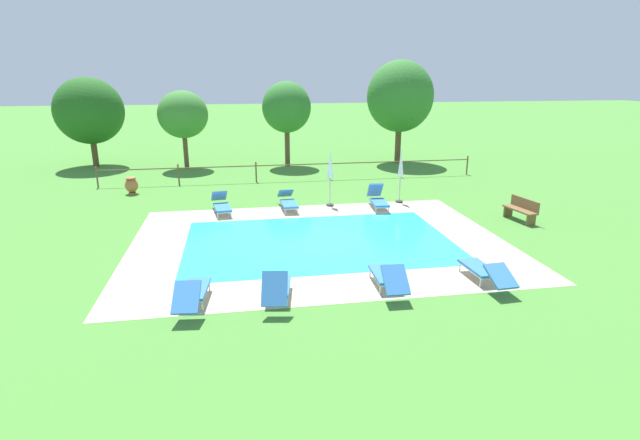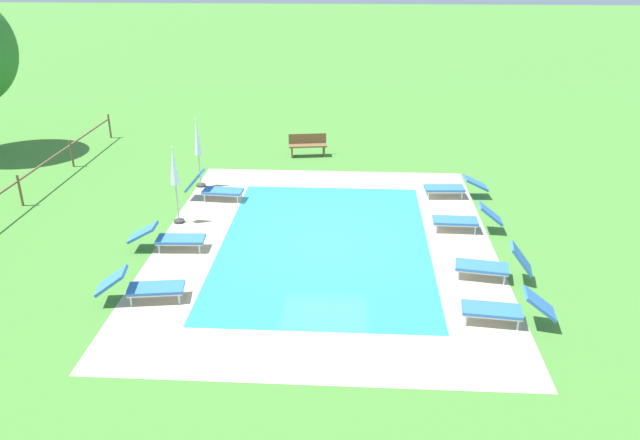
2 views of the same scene
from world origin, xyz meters
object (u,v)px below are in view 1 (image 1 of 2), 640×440
at_px(tree_far_west, 287,107).
at_px(tree_west_mid, 89,111).
at_px(tree_centre, 400,97).
at_px(tree_east_mid, 183,115).
at_px(sun_lounger_south_mid, 193,292).
at_px(sun_lounger_north_end, 388,276).
at_px(sun_lounger_north_far, 288,201).
at_px(sun_lounger_south_far, 221,204).
at_px(sun_lounger_north_mid, 485,270).
at_px(sun_lounger_north_near_steps, 277,287).
at_px(patio_umbrella_closed_row_west, 330,169).
at_px(wooden_bench_lawn_side, 521,209).
at_px(sun_lounger_south_near_corner, 378,199).
at_px(terracotta_urn_near_fence, 132,185).
at_px(patio_umbrella_closed_row_mid_west, 401,167).

height_order(tree_far_west, tree_west_mid, tree_west_mid).
xyz_separation_m(tree_centre, tree_east_mid, (-13.01, 0.29, -0.94)).
bearing_deg(sun_lounger_south_mid, sun_lounger_north_end, 1.36).
distance_m(sun_lounger_north_far, sun_lounger_south_far, 2.71).
xyz_separation_m(sun_lounger_north_mid, sun_lounger_north_end, (-2.71, 0.02, 0.02)).
relative_size(sun_lounger_north_near_steps, sun_lounger_south_far, 0.93).
distance_m(sun_lounger_north_mid, patio_umbrella_closed_row_west, 9.05).
xyz_separation_m(sun_lounger_north_near_steps, tree_centre, (9.20, 18.47, 3.69)).
xyz_separation_m(sun_lounger_north_end, wooden_bench_lawn_side, (6.91, 5.15, 0.09)).
distance_m(sun_lounger_south_mid, tree_centre, 21.83).
bearing_deg(sun_lounger_north_mid, tree_centre, 78.86).
distance_m(sun_lounger_south_near_corner, sun_lounger_south_far, 6.46).
relative_size(sun_lounger_south_mid, terracotta_urn_near_fence, 2.61).
bearing_deg(sun_lounger_north_mid, sun_lounger_south_far, 131.09).
height_order(sun_lounger_north_far, patio_umbrella_closed_row_west, patio_umbrella_closed_row_west).
bearing_deg(sun_lounger_south_mid, tree_far_west, 77.02).
distance_m(sun_lounger_south_near_corner, tree_centre, 11.82).
xyz_separation_m(sun_lounger_south_far, tree_west_mid, (-7.79, 11.90, 2.94)).
distance_m(sun_lounger_south_far, terracotta_urn_near_fence, 5.87).
height_order(sun_lounger_north_near_steps, sun_lounger_north_mid, sun_lounger_north_near_steps).
distance_m(patio_umbrella_closed_row_west, patio_umbrella_closed_row_mid_west, 3.11).
bearing_deg(tree_east_mid, patio_umbrella_closed_row_mid_west, -44.94).
bearing_deg(patio_umbrella_closed_row_west, tree_far_west, 94.62).
distance_m(sun_lounger_north_near_steps, sun_lounger_south_far, 8.54).
xyz_separation_m(sun_lounger_north_far, patio_umbrella_closed_row_mid_west, (4.93, 0.32, 1.21)).
distance_m(wooden_bench_lawn_side, tree_centre, 13.58).
relative_size(sun_lounger_south_mid, sun_lounger_south_far, 0.99).
xyz_separation_m(sun_lounger_south_mid, patio_umbrella_closed_row_west, (5.03, 8.67, 1.24)).
bearing_deg(wooden_bench_lawn_side, sun_lounger_north_near_steps, -151.20).
height_order(sun_lounger_north_far, tree_east_mid, tree_east_mid).
bearing_deg(sun_lounger_north_end, terracotta_urn_near_fence, 125.30).
distance_m(sun_lounger_north_near_steps, tree_west_mid, 22.52).
relative_size(sun_lounger_north_end, tree_west_mid, 0.38).
xyz_separation_m(sun_lounger_north_end, patio_umbrella_closed_row_mid_west, (3.22, 8.61, 1.20)).
bearing_deg(tree_east_mid, terracotta_urn_near_fence, -107.24).
xyz_separation_m(sun_lounger_north_mid, sun_lounger_south_far, (-7.14, 8.18, 0.02)).
distance_m(sun_lounger_north_end, sun_lounger_south_mid, 4.92).
height_order(sun_lounger_north_end, patio_umbrella_closed_row_west, patio_umbrella_closed_row_west).
xyz_separation_m(sun_lounger_north_near_steps, tree_west_mid, (-9.32, 20.30, 2.92)).
bearing_deg(sun_lounger_south_mid, tree_centre, 58.53).
xyz_separation_m(sun_lounger_north_far, sun_lounger_north_end, (1.72, -8.30, 0.02)).
bearing_deg(tree_east_mid, tree_far_west, -2.06).
bearing_deg(tree_west_mid, wooden_bench_lawn_side, -37.93).
height_order(sun_lounger_north_near_steps, tree_centre, tree_centre).
relative_size(sun_lounger_south_near_corner, tree_far_west, 0.38).
height_order(sun_lounger_north_mid, sun_lounger_north_far, sun_lounger_north_far).
bearing_deg(wooden_bench_lawn_side, tree_west_mid, 142.07).
relative_size(patio_umbrella_closed_row_west, tree_east_mid, 0.53).
relative_size(patio_umbrella_closed_row_west, terracotta_urn_near_fence, 3.05).
bearing_deg(sun_lounger_south_far, tree_centre, 43.16).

